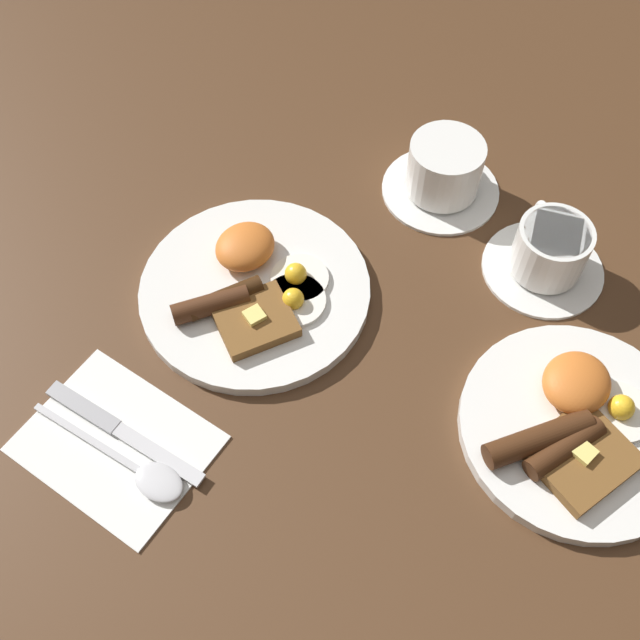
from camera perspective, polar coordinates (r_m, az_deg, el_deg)
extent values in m
plane|color=#4C301C|center=(0.87, -4.93, 1.97)|extent=(3.00, 3.00, 0.00)
cylinder|color=white|center=(0.86, -4.97, 2.26)|extent=(0.26, 0.26, 0.01)
cylinder|color=white|center=(0.86, -1.55, 3.19)|extent=(0.07, 0.07, 0.01)
sphere|color=yellow|center=(0.85, -1.86, 3.54)|extent=(0.03, 0.03, 0.03)
cylinder|color=white|center=(0.84, -1.97, 1.49)|extent=(0.07, 0.07, 0.01)
sphere|color=yellow|center=(0.83, -2.06, 1.62)|extent=(0.02, 0.02, 0.02)
ellipsoid|color=orange|center=(0.87, -5.73, 5.59)|extent=(0.07, 0.07, 0.03)
cylinder|color=#442412|center=(0.83, -8.35, 1.16)|extent=(0.09, 0.06, 0.02)
cylinder|color=#341C0A|center=(0.84, -7.24, 1.66)|extent=(0.09, 0.06, 0.02)
cube|color=brown|center=(0.82, -4.97, -0.02)|extent=(0.10, 0.10, 0.01)
cube|color=#F4E072|center=(0.81, -5.02, 0.37)|extent=(0.02, 0.02, 0.01)
cylinder|color=white|center=(0.82, 18.93, -7.78)|extent=(0.24, 0.24, 0.01)
cylinder|color=white|center=(0.83, 21.76, -6.53)|extent=(0.07, 0.07, 0.01)
sphere|color=yellow|center=(0.82, 21.98, -6.19)|extent=(0.03, 0.03, 0.03)
ellipsoid|color=orange|center=(0.81, 18.96, -4.54)|extent=(0.08, 0.07, 0.03)
cylinder|color=#3F2210|center=(0.78, 16.32, -8.70)|extent=(0.11, 0.08, 0.03)
cylinder|color=#3F2210|center=(0.78, 18.14, -9.26)|extent=(0.09, 0.05, 0.02)
cube|color=brown|center=(0.79, 19.29, -9.77)|extent=(0.11, 0.11, 0.01)
cube|color=#F4E072|center=(0.78, 19.49, -9.47)|extent=(0.02, 0.02, 0.01)
cylinder|color=white|center=(0.97, 9.16, 9.84)|extent=(0.15, 0.15, 0.01)
cylinder|color=white|center=(0.95, 9.48, 11.41)|extent=(0.09, 0.09, 0.07)
cylinder|color=brown|center=(0.92, 9.76, 12.79)|extent=(0.08, 0.08, 0.00)
torus|color=white|center=(0.98, 9.34, 13.49)|extent=(0.04, 0.03, 0.05)
cylinder|color=white|center=(0.92, 16.61, 3.84)|extent=(0.14, 0.14, 0.01)
cylinder|color=white|center=(0.89, 17.17, 5.20)|extent=(0.08, 0.08, 0.06)
cylinder|color=brown|center=(0.87, 17.64, 6.38)|extent=(0.07, 0.07, 0.00)
torus|color=white|center=(0.91, 16.53, 7.41)|extent=(0.04, 0.04, 0.04)
cube|color=white|center=(0.80, -15.28, -9.02)|extent=(0.16, 0.20, 0.01)
cube|color=silver|center=(0.78, -12.24, -9.96)|extent=(0.03, 0.11, 0.00)
cube|color=#9E9EA3|center=(0.82, -17.58, -6.37)|extent=(0.03, 0.09, 0.01)
ellipsoid|color=silver|center=(0.77, -12.18, -11.98)|extent=(0.04, 0.06, 0.01)
cube|color=silver|center=(0.81, -17.40, -8.51)|extent=(0.03, 0.13, 0.00)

